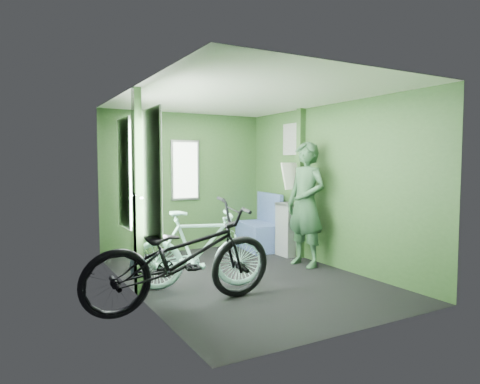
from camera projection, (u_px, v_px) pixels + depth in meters
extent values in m
plane|color=black|center=(244.00, 278.00, 5.49)|extent=(4.00, 4.00, 0.00)
cube|color=silver|center=(244.00, 97.00, 5.33)|extent=(2.80, 4.00, 0.02)
cube|color=#2D4E24|center=(185.00, 182.00, 7.16)|extent=(2.80, 0.02, 2.30)
cube|color=#2D4E24|center=(359.00, 201.00, 3.67)|extent=(2.80, 0.02, 2.30)
cube|color=#2D4E24|center=(134.00, 192.00, 4.73)|extent=(0.02, 4.00, 2.30)
cube|color=#2D4E24|center=(329.00, 186.00, 6.10)|extent=(0.02, 4.00, 2.30)
cube|color=#2D4E24|center=(138.00, 192.00, 4.75)|extent=(0.08, 0.12, 2.30)
cube|color=silver|center=(153.00, 176.00, 4.26)|extent=(0.02, 0.56, 1.34)
cube|color=silver|center=(125.00, 173.00, 5.22)|extent=(0.02, 0.56, 1.34)
cube|color=white|center=(154.00, 122.00, 4.23)|extent=(0.00, 0.12, 0.12)
cube|color=white|center=(125.00, 130.00, 5.19)|extent=(0.00, 0.12, 0.12)
cylinder|color=silver|center=(144.00, 196.00, 4.79)|extent=(0.03, 0.40, 0.03)
cube|color=#2D4E24|center=(300.00, 184.00, 6.59)|extent=(0.10, 0.10, 2.30)
cube|color=white|center=(291.00, 139.00, 6.82)|extent=(0.02, 0.40, 0.50)
cube|color=silver|center=(186.00, 170.00, 7.10)|extent=(0.50, 0.02, 1.00)
imported|color=black|center=(183.00, 308.00, 4.35)|extent=(2.05, 0.89, 1.16)
imported|color=#92D0C1|center=(199.00, 290.00, 4.98)|extent=(1.67, 1.05, 1.00)
imported|color=#294C30|center=(306.00, 204.00, 6.09)|extent=(0.53, 0.71, 1.77)
cube|color=silver|center=(291.00, 176.00, 6.29)|extent=(0.33, 0.17, 0.39)
cube|color=slate|center=(288.00, 229.00, 6.77)|extent=(0.25, 0.35, 0.84)
cube|color=navy|center=(259.00, 236.00, 7.29)|extent=(0.62, 0.96, 0.45)
cube|color=navy|center=(270.00, 208.00, 7.36)|extent=(0.18, 0.90, 0.50)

